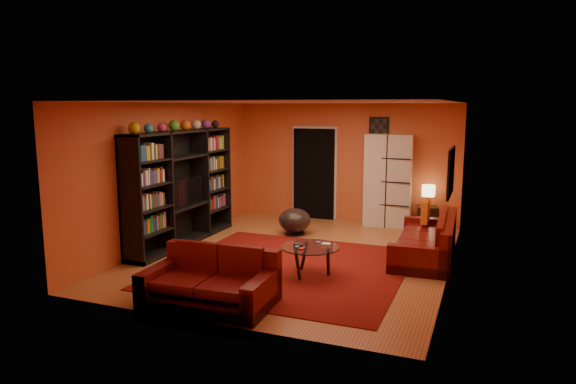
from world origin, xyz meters
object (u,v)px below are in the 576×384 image
at_px(loveseat, 213,282).
at_px(bowl_chair, 295,221).
at_px(side_table, 427,218).
at_px(storage_cabinet, 388,181).
at_px(sofa, 430,241).
at_px(tv, 184,192).
at_px(entertainment_unit, 182,188).
at_px(coffee_table, 310,249).
at_px(table_lamp, 428,192).

distance_m(loveseat, bowl_chair, 3.78).
bearing_deg(side_table, storage_cabinet, 173.39).
xyz_separation_m(sofa, loveseat, (-2.42, -3.11, -0.00)).
relative_size(tv, loveseat, 0.53).
height_order(entertainment_unit, loveseat, entertainment_unit).
bearing_deg(storage_cabinet, sofa, -66.78).
distance_m(tv, coffee_table, 2.97).
height_order(entertainment_unit, side_table, entertainment_unit).
xyz_separation_m(entertainment_unit, table_lamp, (4.14, 2.70, -0.24)).
height_order(sofa, loveseat, same).
bearing_deg(loveseat, storage_cabinet, -16.29).
relative_size(loveseat, side_table, 3.35).
height_order(loveseat, storage_cabinet, storage_cabinet).
bearing_deg(sofa, storage_cabinet, 116.37).
distance_m(tv, table_lamp, 4.92).
bearing_deg(tv, coffee_table, -107.71).
height_order(sofa, coffee_table, sofa).
xyz_separation_m(side_table, table_lamp, (-0.00, -0.00, 0.56)).
bearing_deg(coffee_table, sofa, 45.53).
height_order(storage_cabinet, table_lamp, storage_cabinet).
relative_size(loveseat, bowl_chair, 2.59).
bearing_deg(storage_cabinet, coffee_table, -102.08).
xyz_separation_m(tv, coffee_table, (2.78, -0.89, -0.57)).
relative_size(storage_cabinet, bowl_chair, 3.03).
xyz_separation_m(entertainment_unit, sofa, (4.41, 0.70, -0.77)).
relative_size(entertainment_unit, table_lamp, 6.78).
bearing_deg(tv, side_table, -56.25).
height_order(tv, table_lamp, tv).
relative_size(side_table, table_lamp, 1.13).
distance_m(loveseat, storage_cabinet, 5.41).
bearing_deg(coffee_table, side_table, 70.04).
relative_size(bowl_chair, side_table, 1.29).
distance_m(sofa, bowl_chair, 2.78).
bearing_deg(coffee_table, entertainment_unit, 161.99).
relative_size(tv, storage_cabinet, 0.46).
bearing_deg(tv, table_lamp, -56.25).
height_order(entertainment_unit, tv, entertainment_unit).
bearing_deg(bowl_chair, sofa, -13.59).
distance_m(tv, side_table, 4.97).
bearing_deg(loveseat, tv, 36.89).
bearing_deg(side_table, coffee_table, -109.96).
bearing_deg(bowl_chair, loveseat, -85.71).
height_order(loveseat, bowl_chair, loveseat).
xyz_separation_m(tv, table_lamp, (4.09, 2.73, -0.17)).
xyz_separation_m(loveseat, bowl_chair, (-0.28, 3.76, 0.00)).
distance_m(storage_cabinet, side_table, 1.13).
xyz_separation_m(tv, storage_cabinet, (3.24, 2.83, 0.00)).
height_order(sofa, storage_cabinet, storage_cabinet).
relative_size(entertainment_unit, storage_cabinet, 1.53).
bearing_deg(storage_cabinet, table_lamp, -11.64).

